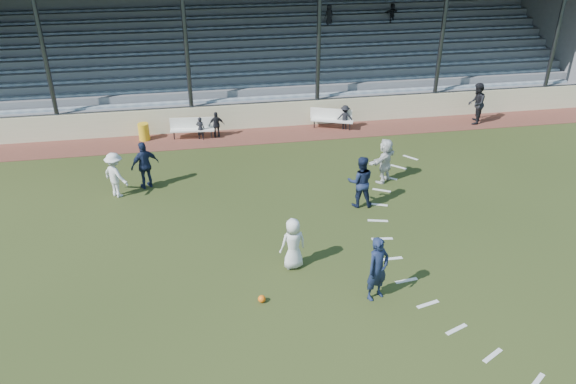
% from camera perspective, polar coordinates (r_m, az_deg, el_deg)
% --- Properties ---
extents(ground, '(90.00, 90.00, 0.00)m').
position_cam_1_polar(ground, '(17.25, 1.42, -7.73)').
color(ground, '#283214').
rests_on(ground, ground).
extents(cinder_track, '(34.00, 2.00, 0.02)m').
position_cam_1_polar(cinder_track, '(26.34, -2.96, 5.73)').
color(cinder_track, '#582B23').
rests_on(cinder_track, ground).
extents(retaining_wall, '(34.00, 0.18, 1.20)m').
position_cam_1_polar(retaining_wall, '(27.09, -3.27, 7.73)').
color(retaining_wall, beige).
rests_on(retaining_wall, ground).
extents(bench_left, '(2.03, 0.62, 0.95)m').
position_cam_1_polar(bench_left, '(26.22, -9.71, 6.60)').
color(bench_left, silver).
rests_on(bench_left, cinder_track).
extents(bench_right, '(2.01, 1.13, 0.95)m').
position_cam_1_polar(bench_right, '(27.03, 4.44, 7.61)').
color(bench_right, silver).
rests_on(bench_right, cinder_track).
extents(trash_bin, '(0.49, 0.49, 0.79)m').
position_cam_1_polar(trash_bin, '(26.52, -14.43, 5.95)').
color(trash_bin, gold).
rests_on(trash_bin, cinder_track).
extents(football, '(0.21, 0.21, 0.21)m').
position_cam_1_polar(football, '(15.93, -2.68, -10.79)').
color(football, orange).
rests_on(football, ground).
extents(player_white_lead, '(0.91, 0.71, 1.66)m').
position_cam_1_polar(player_white_lead, '(16.85, 0.51, -5.26)').
color(player_white_lead, silver).
rests_on(player_white_lead, ground).
extents(player_navy_lead, '(0.84, 0.72, 1.94)m').
position_cam_1_polar(player_navy_lead, '(15.76, 9.10, -7.71)').
color(player_navy_lead, '#151E3B').
rests_on(player_navy_lead, ground).
extents(player_navy_mid, '(1.03, 0.85, 1.94)m').
position_cam_1_polar(player_navy_mid, '(20.17, 7.37, 1.05)').
color(player_navy_mid, '#151E3B').
rests_on(player_navy_mid, ground).
extents(player_white_wing, '(1.26, 1.25, 1.74)m').
position_cam_1_polar(player_white_wing, '(21.65, -17.13, 1.67)').
color(player_white_wing, silver).
rests_on(player_white_wing, ground).
extents(player_navy_wing, '(1.19, 0.91, 1.88)m').
position_cam_1_polar(player_navy_wing, '(21.97, -14.33, 2.66)').
color(player_navy_wing, '#151E3B').
rests_on(player_navy_wing, ground).
extents(player_white_back, '(1.61, 1.47, 1.78)m').
position_cam_1_polar(player_white_back, '(22.09, 9.83, 3.18)').
color(player_white_back, silver).
rests_on(player_white_back, ground).
extents(official, '(1.15, 1.22, 2.00)m').
position_cam_1_polar(official, '(28.89, 18.59, 8.51)').
color(official, black).
rests_on(official, cinder_track).
extents(sub_left_near, '(0.45, 0.37, 1.07)m').
position_cam_1_polar(sub_left_near, '(26.02, -8.89, 6.42)').
color(sub_left_near, black).
rests_on(sub_left_near, cinder_track).
extents(sub_left_far, '(0.71, 0.30, 1.22)m').
position_cam_1_polar(sub_left_far, '(26.12, -7.26, 6.80)').
color(sub_left_far, black).
rests_on(sub_left_far, cinder_track).
extents(sub_right, '(0.85, 0.63, 1.18)m').
position_cam_1_polar(sub_right, '(26.99, 5.80, 7.57)').
color(sub_right, black).
rests_on(sub_right, cinder_track).
extents(grandstand, '(34.60, 9.00, 6.61)m').
position_cam_1_polar(grandstand, '(31.07, -4.42, 13.53)').
color(grandstand, slate).
rests_on(grandstand, ground).
extents(penalty_arc, '(3.89, 14.63, 0.01)m').
position_cam_1_polar(penalty_arc, '(18.36, 14.22, -6.19)').
color(penalty_arc, silver).
rests_on(penalty_arc, ground).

